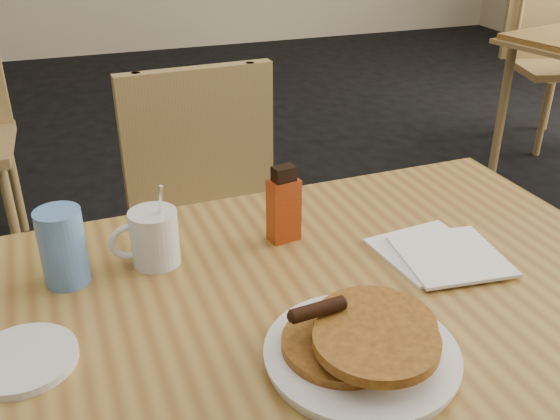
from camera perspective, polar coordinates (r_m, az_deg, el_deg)
The scene contains 9 objects.
main_table at distance 1.01m, azimuth 2.09°, elevation -10.72°, with size 1.29×0.89×0.75m.
chair_main_far at distance 1.69m, azimuth -6.34°, elevation -0.25°, with size 0.44×0.44×0.92m.
chair_neighbor_far at distance 3.92m, azimuth 23.22°, elevation 13.51°, with size 0.50×0.50×0.89m.
pancake_plate at distance 0.88m, azimuth 7.53°, elevation -12.22°, with size 0.27×0.27×0.08m.
coffee_mug at distance 1.08m, azimuth -11.55°, elevation -2.42°, with size 0.12×0.08×0.15m.
syrup_bottle at distance 1.12m, azimuth 0.35°, elevation 0.33°, with size 0.06×0.04×0.15m.
napkin_stack at distance 1.13m, azimuth 14.43°, elevation -3.90°, with size 0.21×0.22×0.01m.
blue_tumbler at distance 1.06m, azimuth -19.24°, elevation -3.21°, with size 0.07×0.07×0.13m, color #5889CF.
side_saucer at distance 0.94m, azimuth -22.46°, elevation -12.53°, with size 0.15×0.15×0.01m, color white.
Camera 1 is at (-0.36, -0.81, 1.33)m, focal length 40.00 mm.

